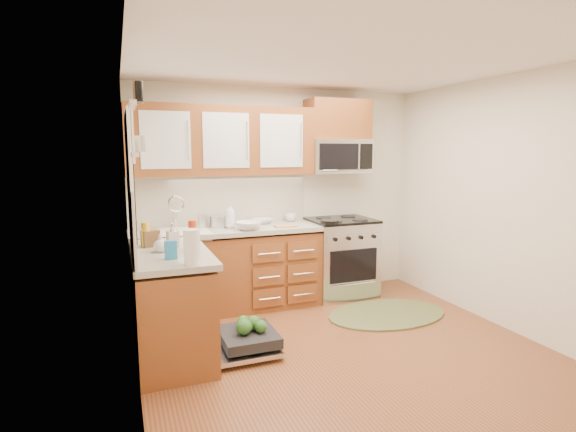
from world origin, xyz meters
name	(u,v)px	position (x,y,z in m)	size (l,w,h in m)	color
floor	(346,351)	(0.00, 0.00, 0.00)	(3.50, 3.50, 0.00)	brown
ceiling	(352,60)	(0.00, 0.00, 2.50)	(3.50, 3.50, 0.00)	white
wall_back	(279,194)	(0.00, 1.75, 1.25)	(3.50, 0.04, 2.50)	silver
wall_front	(521,259)	(0.00, -1.75, 1.25)	(3.50, 0.04, 2.50)	silver
wall_left	(132,225)	(-1.75, 0.00, 1.25)	(0.04, 3.50, 2.50)	silver
wall_right	(506,204)	(1.75, 0.00, 1.25)	(0.04, 3.50, 2.50)	silver
base_cabinet_back	(228,272)	(-0.73, 1.45, 0.42)	(2.05, 0.60, 0.85)	brown
base_cabinet_left	(171,307)	(-1.45, 0.52, 0.42)	(0.60, 1.25, 0.85)	brown
countertop_back	(227,230)	(-0.72, 1.44, 0.90)	(2.07, 0.64, 0.05)	#ABA89C
countertop_left	(170,253)	(-1.44, 0.53, 0.90)	(0.64, 1.27, 0.05)	#ABA89C
backsplash_back	(221,200)	(-0.73, 1.74, 1.21)	(2.05, 0.02, 0.57)	#B6B4A3
backsplash_left	(132,219)	(-1.74, 0.52, 1.21)	(0.02, 1.25, 0.57)	#B6B4A3
upper_cabinets	(223,141)	(-0.73, 1.57, 1.88)	(2.05, 0.35, 0.75)	brown
cabinet_over_mw	(338,120)	(0.68, 1.57, 2.13)	(0.76, 0.35, 0.47)	brown
range	(341,257)	(0.68, 1.43, 0.47)	(0.76, 0.64, 0.95)	silver
microwave	(338,156)	(0.68, 1.55, 1.70)	(0.76, 0.38, 0.40)	silver
sink	(179,243)	(-1.25, 1.42, 0.80)	(0.62, 0.50, 0.26)	white
dishwasher	(244,342)	(-0.86, 0.30, 0.10)	(0.70, 0.60, 0.20)	silver
window	(130,178)	(-1.74, 0.50, 1.55)	(0.03, 1.05, 1.05)	white
window_blind	(131,137)	(-1.71, 0.50, 1.88)	(0.02, 0.96, 0.40)	white
shelf_upper	(132,105)	(-1.72, -0.35, 2.05)	(0.04, 0.40, 0.03)	white
shelf_lower	(134,154)	(-1.72, -0.35, 1.75)	(0.04, 0.40, 0.03)	white
rug	(387,314)	(0.84, 0.64, 0.01)	(1.35, 0.88, 0.02)	#5F653A
skillet	(330,222)	(0.40, 1.18, 0.97)	(0.21, 0.21, 0.04)	black
stock_pot	(219,221)	(-0.80, 1.54, 0.99)	(0.22, 0.22, 0.13)	silver
cutting_board	(286,226)	(-0.09, 1.29, 0.93)	(0.25, 0.16, 0.02)	#A4814B
canister	(203,221)	(-0.98, 1.52, 1.00)	(0.10, 0.10, 0.15)	silver
paper_towel_roll	(192,247)	(-1.33, -0.02, 1.06)	(0.12, 0.12, 0.27)	white
mustard_bottle	(146,235)	(-1.62, 0.75, 1.03)	(0.07, 0.07, 0.22)	yellow
red_bottle	(193,235)	(-1.25, 0.48, 1.05)	(0.07, 0.07, 0.26)	red
wooden_box	(150,238)	(-1.58, 0.76, 1.00)	(0.14, 0.10, 0.14)	brown
blue_carton	(171,250)	(-1.46, 0.21, 1.00)	(0.09, 0.06, 0.15)	teal
bowl_a	(263,221)	(-0.26, 1.60, 0.95)	(0.23, 0.23, 0.06)	#999999
bowl_b	(249,226)	(-0.53, 1.25, 0.97)	(0.28, 0.28, 0.09)	#999999
cup	(291,217)	(0.10, 1.62, 0.98)	(0.13, 0.13, 0.10)	#999999
soap_bottle_a	(230,216)	(-0.69, 1.42, 1.07)	(0.11, 0.11, 0.28)	#999999
soap_bottle_b	(173,235)	(-1.40, 0.67, 1.03)	(0.10, 0.10, 0.21)	#999999
soap_bottle_c	(160,243)	(-1.52, 0.49, 1.00)	(0.12, 0.12, 0.15)	#999999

